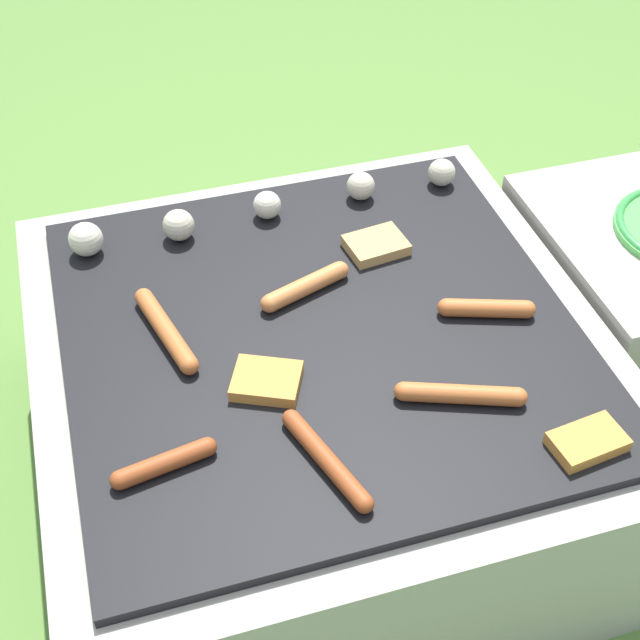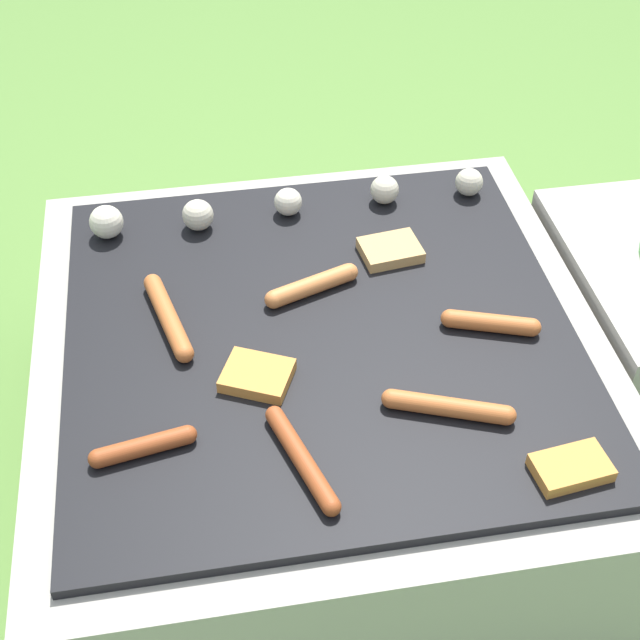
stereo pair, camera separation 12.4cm
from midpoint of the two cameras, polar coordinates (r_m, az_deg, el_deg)
ground_plane at (r=1.66m, az=-2.18°, el=-9.61°), size 14.00×14.00×0.00m
grill at (r=1.52m, az=-2.35°, el=-5.60°), size 0.89×0.89×0.36m
sausage_back_right at (r=1.28m, az=6.25°, el=-4.87°), size 0.18×0.09×0.03m
sausage_front_left at (r=1.39m, az=-12.38°, el=-0.74°), size 0.07×0.20×0.03m
sausage_back_left at (r=1.20m, az=-2.60°, el=-9.05°), size 0.08×0.19×0.03m
sausage_mid_left at (r=1.41m, az=8.15°, el=0.64°), size 0.15×0.07×0.03m
sausage_front_center at (r=1.44m, az=-3.41°, el=2.05°), size 0.16×0.08×0.03m
sausage_back_center at (r=1.23m, az=-12.86°, el=-9.07°), size 0.15×0.05×0.03m
bread_slice_left at (r=1.53m, az=1.28°, el=4.72°), size 0.11×0.09×0.02m
bread_slice_right at (r=1.30m, az=-6.18°, el=-4.02°), size 0.12×0.11×0.02m
bread_slice_center at (r=1.26m, az=14.06°, el=-7.71°), size 0.11×0.07×0.02m
mushroom_row at (r=1.59m, az=-6.63°, el=7.03°), size 0.71×0.08×0.06m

